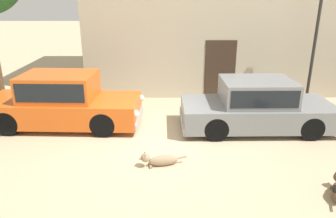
# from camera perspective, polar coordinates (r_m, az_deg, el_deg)

# --- Properties ---
(ground_plane) EXTENTS (80.00, 80.00, 0.00)m
(ground_plane) POSITION_cam_1_polar(r_m,az_deg,el_deg) (8.17, -2.35, -6.43)
(ground_plane) COLOR tan
(parked_sedan_nearest) EXTENTS (4.53, 1.87, 1.53)m
(parked_sedan_nearest) POSITION_cam_1_polar(r_m,az_deg,el_deg) (9.60, -18.34, 1.41)
(parked_sedan_nearest) COLOR #D15619
(parked_sedan_nearest) RESTS_ON ground_plane
(parked_sedan_second) EXTENTS (4.30, 1.78, 1.42)m
(parked_sedan_second) POSITION_cam_1_polar(r_m,az_deg,el_deg) (9.22, 15.49, 0.66)
(parked_sedan_second) COLOR slate
(parked_sedan_second) RESTS_ON ground_plane
(stray_dog_spotted) EXTENTS (1.10, 0.34, 0.37)m
(stray_dog_spotted) POSITION_cam_1_polar(r_m,az_deg,el_deg) (7.19, -1.58, -9.01)
(stray_dog_spotted) COLOR #997F60
(stray_dog_spotted) RESTS_ON ground_plane
(street_lamp) EXTENTS (0.22, 0.22, 4.18)m
(street_lamp) POSITION_cam_1_polar(r_m,az_deg,el_deg) (11.43, 25.02, 13.14)
(street_lamp) COLOR #2D2B28
(street_lamp) RESTS_ON ground_plane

